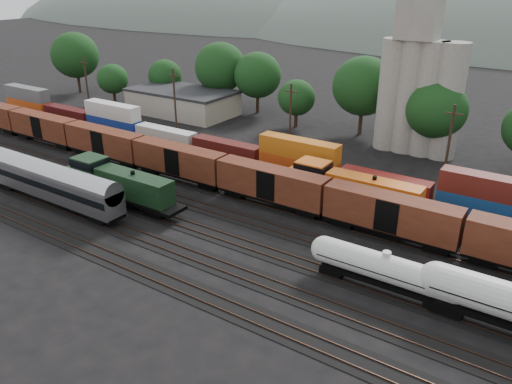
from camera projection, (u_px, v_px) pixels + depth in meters
The scene contains 12 objects.
ground at pixel (284, 232), 57.44m from camera, with size 600.00×600.00×0.00m, color black.
tracks at pixel (284, 231), 57.42m from camera, with size 180.00×33.20×0.20m.
green_locomotive at pixel (116, 182), 63.62m from camera, with size 18.96×3.35×5.02m.
tank_car_a at pixel (385, 269), 45.75m from camera, with size 14.97×2.68×3.92m.
passenger_coach at pixel (50, 180), 62.86m from camera, with size 24.08×2.97×5.47m.
orange_locomotive at pixel (348, 187), 62.29m from camera, with size 19.69×3.28×4.92m.
boxcar_string at pixel (464, 232), 50.76m from camera, with size 184.40×2.90×4.20m.
container_wall at pixel (371, 177), 65.59m from camera, with size 160.00×2.60×5.80m.
grain_silo at pixel (419, 84), 78.75m from camera, with size 13.40×5.00×29.00m.
industrial_sheds at pixel (431, 142), 79.98m from camera, with size 119.38×17.26×5.10m.
tree_band at pixel (404, 100), 82.97m from camera, with size 169.54×21.15×14.54m.
utility_poles at pixel (363, 133), 71.75m from camera, with size 122.20×0.36×12.00m.
Camera 1 is at (25.38, -44.10, 27.22)m, focal length 35.00 mm.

